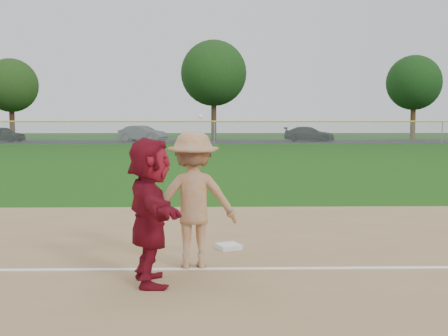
{
  "coord_description": "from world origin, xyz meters",
  "views": [
    {
      "loc": [
        -0.23,
        -8.82,
        2.2
      ],
      "look_at": [
        0.0,
        1.5,
        1.3
      ],
      "focal_mm": 45.0,
      "sensor_mm": 36.0,
      "label": 1
    }
  ],
  "objects_px": {
    "base_runner": "(150,211)",
    "car_right": "(309,134)",
    "first_base": "(229,246)",
    "car_mid": "(142,134)",
    "car_left": "(3,134)"
  },
  "relations": [
    {
      "from": "base_runner",
      "to": "car_right",
      "type": "xyz_separation_m",
      "value": [
        10.4,
        47.72,
        -0.26
      ]
    },
    {
      "from": "base_runner",
      "to": "first_base",
      "type": "bearing_deg",
      "value": -41.47
    },
    {
      "from": "base_runner",
      "to": "car_mid",
      "type": "relative_size",
      "value": 0.41
    },
    {
      "from": "base_runner",
      "to": "car_right",
      "type": "distance_m",
      "value": 48.84
    },
    {
      "from": "car_left",
      "to": "car_mid",
      "type": "bearing_deg",
      "value": -74.3
    },
    {
      "from": "first_base",
      "to": "base_runner",
      "type": "height_order",
      "value": "base_runner"
    },
    {
      "from": "car_left",
      "to": "car_right",
      "type": "height_order",
      "value": "car_left"
    },
    {
      "from": "car_left",
      "to": "car_right",
      "type": "bearing_deg",
      "value": -74.77
    },
    {
      "from": "car_right",
      "to": "first_base",
      "type": "bearing_deg",
      "value": 178.41
    },
    {
      "from": "first_base",
      "to": "car_left",
      "type": "distance_m",
      "value": 50.1
    },
    {
      "from": "base_runner",
      "to": "car_mid",
      "type": "bearing_deg",
      "value": -5.45
    },
    {
      "from": "base_runner",
      "to": "car_right",
      "type": "bearing_deg",
      "value": -24.88
    },
    {
      "from": "first_base",
      "to": "car_mid",
      "type": "bearing_deg",
      "value": 98.78
    },
    {
      "from": "base_runner",
      "to": "car_mid",
      "type": "distance_m",
      "value": 48.17
    },
    {
      "from": "car_right",
      "to": "car_mid",
      "type": "bearing_deg",
      "value": 99.66
    }
  ]
}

